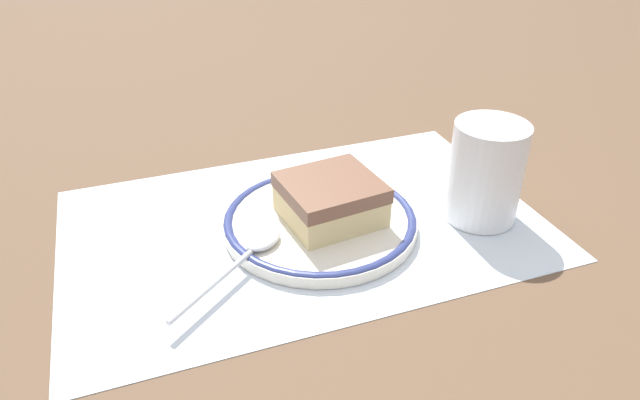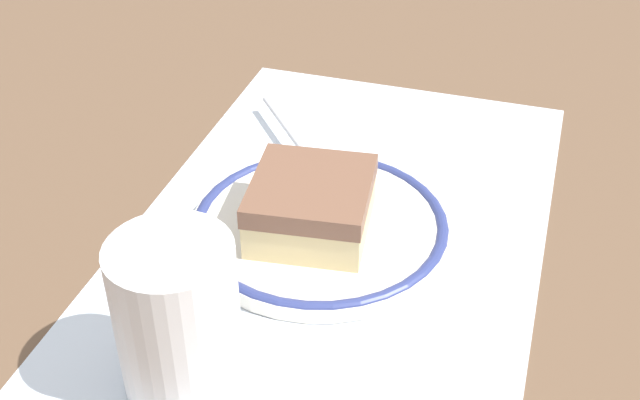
# 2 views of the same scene
# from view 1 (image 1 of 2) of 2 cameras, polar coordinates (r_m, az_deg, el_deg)

# --- Properties ---
(ground_plane) EXTENTS (2.40, 2.40, 0.00)m
(ground_plane) POSITION_cam_1_polar(r_m,az_deg,el_deg) (0.58, -1.59, -2.42)
(ground_plane) COLOR brown
(placemat) EXTENTS (0.47, 0.30, 0.00)m
(placemat) POSITION_cam_1_polar(r_m,az_deg,el_deg) (0.58, -1.59, -2.36)
(placemat) COLOR silver
(placemat) RESTS_ON ground_plane
(plate) EXTENTS (0.19, 0.19, 0.01)m
(plate) POSITION_cam_1_polar(r_m,az_deg,el_deg) (0.57, -0.00, -2.06)
(plate) COLOR silver
(plate) RESTS_ON placemat
(cake_slice) EXTENTS (0.10, 0.09, 0.04)m
(cake_slice) POSITION_cam_1_polar(r_m,az_deg,el_deg) (0.56, 1.03, 0.08)
(cake_slice) COLOR beige
(cake_slice) RESTS_ON plate
(spoon) EXTENTS (0.12, 0.10, 0.01)m
(spoon) POSITION_cam_1_polar(r_m,az_deg,el_deg) (0.52, -6.69, -4.82)
(spoon) COLOR silver
(spoon) RESTS_ON plate
(cup) EXTENTS (0.07, 0.07, 0.10)m
(cup) POSITION_cam_1_polar(r_m,az_deg,el_deg) (0.59, 15.91, 2.13)
(cup) COLOR white
(cup) RESTS_ON placemat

